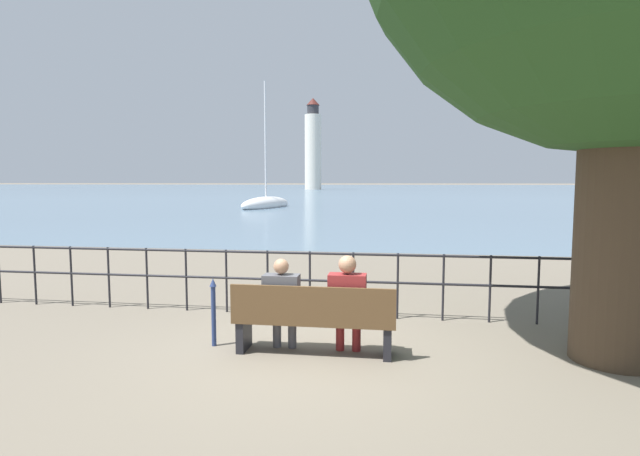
{
  "coord_description": "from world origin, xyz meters",
  "views": [
    {
      "loc": [
        0.97,
        -6.09,
        2.18
      ],
      "look_at": [
        0.0,
        0.5,
        1.55
      ],
      "focal_mm": 28.0,
      "sensor_mm": 36.0,
      "label": 1
    }
  ],
  "objects_px": {
    "closed_umbrella": "(213,308)",
    "sailboat_0": "(633,215)",
    "sailboat_2": "(266,204)",
    "seated_person_right": "(347,300)",
    "harbor_lighthouse": "(313,147)",
    "park_bench": "(313,320)",
    "seated_person_left": "(282,300)"
  },
  "relations": [
    {
      "from": "seated_person_left",
      "to": "sailboat_0",
      "type": "bearing_deg",
      "value": 58.65
    },
    {
      "from": "closed_umbrella",
      "to": "harbor_lighthouse",
      "type": "distance_m",
      "value": 126.92
    },
    {
      "from": "park_bench",
      "to": "closed_umbrella",
      "type": "bearing_deg",
      "value": 173.97
    },
    {
      "from": "sailboat_2",
      "to": "seated_person_left",
      "type": "bearing_deg",
      "value": -62.08
    },
    {
      "from": "seated_person_left",
      "to": "harbor_lighthouse",
      "type": "relative_size",
      "value": 0.05
    },
    {
      "from": "seated_person_right",
      "to": "sailboat_0",
      "type": "xyz_separation_m",
      "value": [
        13.93,
        24.25,
        -0.4
      ]
    },
    {
      "from": "sailboat_2",
      "to": "harbor_lighthouse",
      "type": "bearing_deg",
      "value": 109.79
    },
    {
      "from": "park_bench",
      "to": "sailboat_2",
      "type": "height_order",
      "value": "sailboat_2"
    },
    {
      "from": "sailboat_0",
      "to": "sailboat_2",
      "type": "xyz_separation_m",
      "value": [
        -23.77,
        9.6,
        0.02
      ]
    },
    {
      "from": "seated_person_right",
      "to": "closed_umbrella",
      "type": "relative_size",
      "value": 1.39
    },
    {
      "from": "park_bench",
      "to": "sailboat_0",
      "type": "bearing_deg",
      "value": 59.46
    },
    {
      "from": "seated_person_left",
      "to": "seated_person_right",
      "type": "height_order",
      "value": "seated_person_right"
    },
    {
      "from": "closed_umbrella",
      "to": "sailboat_2",
      "type": "xyz_separation_m",
      "value": [
        -8.06,
        33.78,
        -0.19
      ]
    },
    {
      "from": "park_bench",
      "to": "seated_person_left",
      "type": "height_order",
      "value": "seated_person_left"
    },
    {
      "from": "closed_umbrella",
      "to": "harbor_lighthouse",
      "type": "bearing_deg",
      "value": 98.59
    },
    {
      "from": "harbor_lighthouse",
      "to": "park_bench",
      "type": "bearing_deg",
      "value": -80.81
    },
    {
      "from": "seated_person_right",
      "to": "harbor_lighthouse",
      "type": "bearing_deg",
      "value": 99.38
    },
    {
      "from": "seated_person_left",
      "to": "sailboat_2",
      "type": "xyz_separation_m",
      "value": [
        -9.0,
        33.85,
        -0.35
      ]
    },
    {
      "from": "closed_umbrella",
      "to": "sailboat_2",
      "type": "distance_m",
      "value": 34.73
    },
    {
      "from": "seated_person_right",
      "to": "seated_person_left",
      "type": "bearing_deg",
      "value": 179.81
    },
    {
      "from": "park_bench",
      "to": "sailboat_2",
      "type": "distance_m",
      "value": 35.21
    },
    {
      "from": "park_bench",
      "to": "sailboat_0",
      "type": "distance_m",
      "value": 28.24
    },
    {
      "from": "closed_umbrella",
      "to": "harbor_lighthouse",
      "type": "relative_size",
      "value": 0.04
    },
    {
      "from": "closed_umbrella",
      "to": "sailboat_0",
      "type": "height_order",
      "value": "sailboat_0"
    },
    {
      "from": "closed_umbrella",
      "to": "sailboat_0",
      "type": "bearing_deg",
      "value": 56.99
    },
    {
      "from": "seated_person_left",
      "to": "sailboat_2",
      "type": "relative_size",
      "value": 0.11
    },
    {
      "from": "sailboat_2",
      "to": "harbor_lighthouse",
      "type": "distance_m",
      "value": 92.55
    },
    {
      "from": "park_bench",
      "to": "sailboat_2",
      "type": "xyz_separation_m",
      "value": [
        -9.42,
        33.92,
        -0.12
      ]
    },
    {
      "from": "closed_umbrella",
      "to": "sailboat_2",
      "type": "relative_size",
      "value": 0.09
    },
    {
      "from": "sailboat_2",
      "to": "seated_person_right",
      "type": "bearing_deg",
      "value": -60.76
    },
    {
      "from": "park_bench",
      "to": "sailboat_2",
      "type": "bearing_deg",
      "value": 105.52
    },
    {
      "from": "seated_person_left",
      "to": "sailboat_0",
      "type": "xyz_separation_m",
      "value": [
        14.77,
        24.24,
        -0.36
      ]
    }
  ]
}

